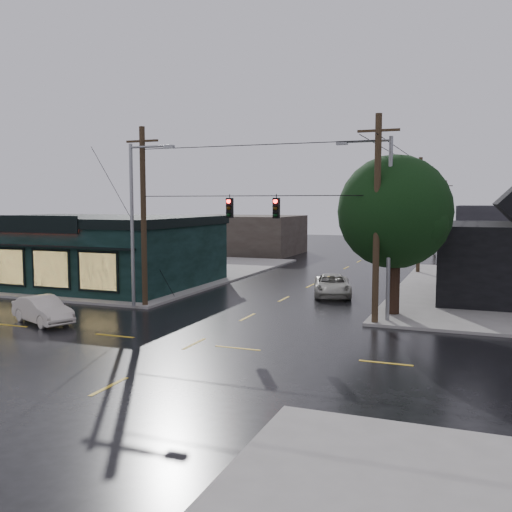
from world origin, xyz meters
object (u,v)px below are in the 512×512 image
at_px(sedan_cream, 43,310).
at_px(utility_pole_ne, 375,325).
at_px(suv_silver, 332,285).
at_px(corner_tree, 395,212).
at_px(utility_pole_nw, 145,307).

bearing_deg(sedan_cream, utility_pole_ne, -47.44).
bearing_deg(suv_silver, corner_tree, -64.79).
distance_m(corner_tree, suv_silver, 8.38).
bearing_deg(sedan_cream, utility_pole_nw, -0.62).
distance_m(corner_tree, utility_pole_ne, 6.03).
height_order(utility_pole_ne, sedan_cream, utility_pole_ne).
xyz_separation_m(sedan_cream, suv_silver, (11.40, 13.27, 0.01)).
xyz_separation_m(utility_pole_nw, utility_pole_ne, (13.00, 0.00, 0.00)).
bearing_deg(sedan_cream, corner_tree, -40.32).
relative_size(corner_tree, suv_silver, 1.69).
height_order(utility_pole_nw, suv_silver, utility_pole_nw).
relative_size(utility_pole_nw, suv_silver, 2.07).
xyz_separation_m(corner_tree, suv_silver, (-4.49, 5.22, -4.77)).
distance_m(utility_pole_ne, suv_silver, 8.74).
distance_m(sedan_cream, suv_silver, 17.49).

